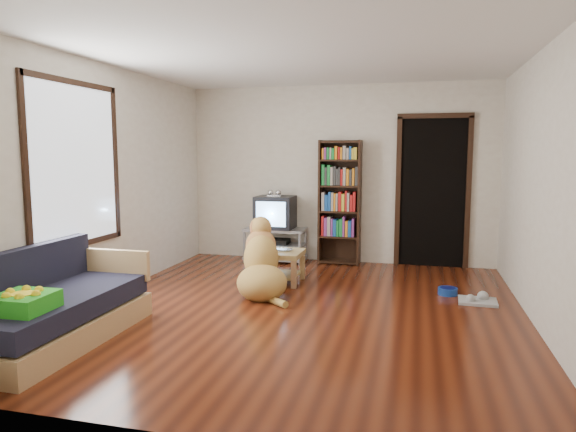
% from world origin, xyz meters
% --- Properties ---
extents(ground, '(5.00, 5.00, 0.00)m').
position_xyz_m(ground, '(0.00, 0.00, 0.00)').
color(ground, '#59220F').
rests_on(ground, ground).
extents(ceiling, '(5.00, 5.00, 0.00)m').
position_xyz_m(ceiling, '(0.00, 0.00, 2.60)').
color(ceiling, white).
rests_on(ceiling, ground).
extents(wall_back, '(4.50, 0.00, 4.50)m').
position_xyz_m(wall_back, '(0.00, 2.50, 1.30)').
color(wall_back, silver).
rests_on(wall_back, ground).
extents(wall_front, '(4.50, 0.00, 4.50)m').
position_xyz_m(wall_front, '(0.00, -2.50, 1.30)').
color(wall_front, silver).
rests_on(wall_front, ground).
extents(wall_left, '(0.00, 5.00, 5.00)m').
position_xyz_m(wall_left, '(-2.25, 0.00, 1.30)').
color(wall_left, silver).
rests_on(wall_left, ground).
extents(wall_right, '(0.00, 5.00, 5.00)m').
position_xyz_m(wall_right, '(2.25, 0.00, 1.30)').
color(wall_right, silver).
rests_on(wall_right, ground).
extents(green_cushion, '(0.42, 0.42, 0.13)m').
position_xyz_m(green_cushion, '(-1.75, -1.85, 0.49)').
color(green_cushion, green).
rests_on(green_cushion, sofa).
extents(laptop, '(0.35, 0.26, 0.03)m').
position_xyz_m(laptop, '(-0.50, 1.02, 0.41)').
color(laptop, '#B8B7BB').
rests_on(laptop, coffee_table).
extents(dog_bowl, '(0.22, 0.22, 0.08)m').
position_xyz_m(dog_bowl, '(1.51, 0.97, 0.04)').
color(dog_bowl, navy).
rests_on(dog_bowl, ground).
extents(grey_rag, '(0.42, 0.34, 0.03)m').
position_xyz_m(grey_rag, '(1.81, 0.72, 0.01)').
color(grey_rag, '#ADADAD').
rests_on(grey_rag, ground).
extents(window, '(0.03, 1.46, 1.70)m').
position_xyz_m(window, '(-2.23, -0.50, 1.50)').
color(window, white).
rests_on(window, wall_left).
extents(doorway, '(1.03, 0.05, 2.19)m').
position_xyz_m(doorway, '(1.35, 2.48, 1.12)').
color(doorway, black).
rests_on(doorway, wall_back).
extents(tv_stand, '(0.90, 0.45, 0.50)m').
position_xyz_m(tv_stand, '(-0.90, 2.25, 0.27)').
color(tv_stand, '#99999E').
rests_on(tv_stand, ground).
extents(crt_tv, '(0.55, 0.52, 0.58)m').
position_xyz_m(crt_tv, '(-0.90, 2.27, 0.74)').
color(crt_tv, black).
rests_on(crt_tv, tv_stand).
extents(bookshelf, '(0.60, 0.30, 1.80)m').
position_xyz_m(bookshelf, '(0.05, 2.34, 1.00)').
color(bookshelf, black).
rests_on(bookshelf, ground).
extents(sofa, '(0.80, 1.80, 0.80)m').
position_xyz_m(sofa, '(-1.87, -1.38, 0.26)').
color(sofa, tan).
rests_on(sofa, ground).
extents(coffee_table, '(0.55, 0.55, 0.40)m').
position_xyz_m(coffee_table, '(-0.50, 1.05, 0.28)').
color(coffee_table, tan).
rests_on(coffee_table, ground).
extents(dog, '(0.75, 1.01, 0.91)m').
position_xyz_m(dog, '(-0.57, 0.46, 0.33)').
color(dog, tan).
rests_on(dog, ground).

